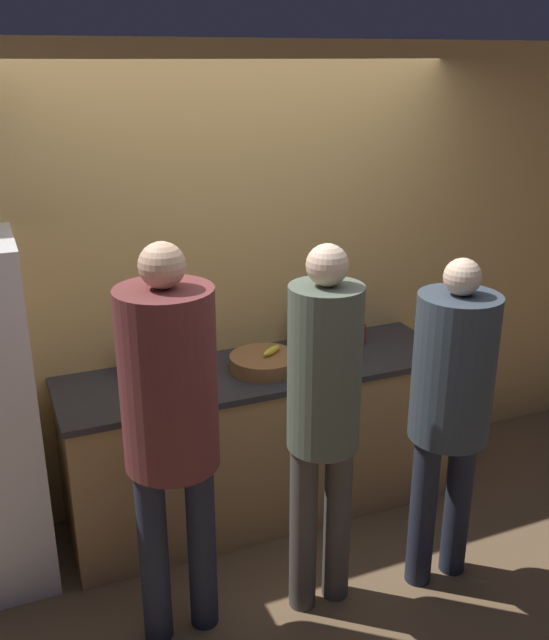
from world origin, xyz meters
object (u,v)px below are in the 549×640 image
person_center (324,406)px  cup_black (306,342)px  person_right (451,395)px  bottle_red (361,332)px  person_left (170,410)px  bottle_amber (293,330)px  fruit_bowl (264,362)px  utensil_crock (130,362)px  potted_plant (326,320)px

person_center → cup_black: bearing=69.2°
person_right → bottle_red: person_right is taller
person_right → person_left: bearing=173.7°
person_center → bottle_amber: (0.32, 1.05, -0.06)m
fruit_bowl → bottle_amber: size_ratio=1.60×
utensil_crock → fruit_bowl: bearing=-19.1°
person_center → person_right: (0.63, -0.07, -0.03)m
bottle_amber → potted_plant: size_ratio=0.84×
cup_black → person_center: bearing=-110.8°
fruit_bowl → bottle_amber: 0.40m
person_right → potted_plant: (-0.13, 1.04, 0.03)m
bottle_red → potted_plant: (-0.20, 0.07, 0.08)m
fruit_bowl → person_left: bearing=-134.8°
bottle_amber → potted_plant: 0.20m
person_left → bottle_red: person_left is taller
person_left → fruit_bowl: (0.70, 0.71, -0.19)m
person_center → utensil_crock: person_center is taller
utensil_crock → bottle_amber: size_ratio=1.02×
person_left → person_center: size_ratio=1.03×
bottle_amber → person_right: bearing=-74.5°
person_center → utensil_crock: 1.21m
person_center → potted_plant: size_ratio=6.50×
person_center → fruit_bowl: person_center is taller
person_left → person_right: bearing=-6.3°
person_center → bottle_red: bearing=52.4°
person_left → person_center: (0.67, -0.07, -0.08)m
person_right → cup_black: person_right is taller
bottle_amber → bottle_red: (0.38, -0.14, -0.02)m
utensil_crock → bottle_red: utensil_crock is taller
person_right → fruit_bowl: person_right is taller
fruit_bowl → bottle_red: 0.68m
utensil_crock → bottle_red: 1.35m
person_left → bottle_red: (1.37, 0.83, -0.16)m
bottle_amber → bottle_red: bottle_amber is taller
person_right → cup_black: size_ratio=16.16×
person_center → bottle_amber: 1.09m
person_right → potted_plant: size_ratio=6.10×
person_center → utensil_crock: size_ratio=7.58×
person_right → bottle_amber: bearing=105.5°
person_center → bottle_red: (0.70, 0.90, -0.08)m
bottle_amber → person_left: bearing=-135.5°
person_right → person_center: bearing=173.4°
person_left → person_right: (1.30, -0.14, -0.12)m
cup_black → bottle_amber: bearing=106.1°
bottle_amber → bottle_red: bearing=-20.9°
utensil_crock → cup_black: 1.01m
bottle_amber → cup_black: (0.03, -0.12, -0.04)m
utensil_crock → bottle_amber: (0.97, 0.03, 0.03)m
potted_plant → person_left: bearing=-142.5°
person_left → person_right: size_ratio=1.10×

